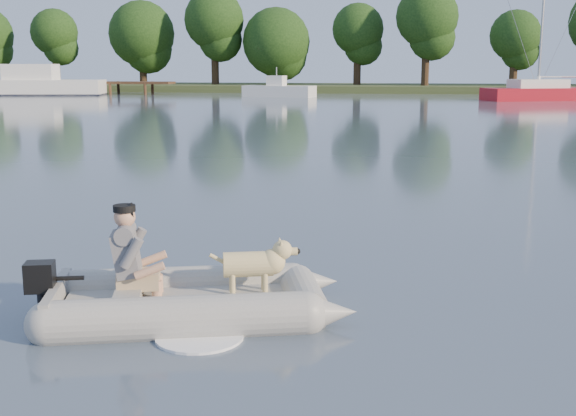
% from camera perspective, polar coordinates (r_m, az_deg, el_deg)
% --- Properties ---
extents(water, '(160.00, 160.00, 0.00)m').
position_cam_1_polar(water, '(6.59, -6.25, -10.31)').
color(water, slate).
rests_on(water, ground).
extents(shore_bank, '(160.00, 12.00, 0.70)m').
position_cam_1_polar(shore_bank, '(67.96, 7.53, 9.34)').
color(shore_bank, '#47512D').
rests_on(shore_bank, water).
extents(dock, '(18.00, 2.00, 1.04)m').
position_cam_1_polar(dock, '(64.19, -16.91, 9.09)').
color(dock, '#4C331E').
rests_on(dock, water).
extents(treeline, '(71.02, 7.35, 9.27)m').
position_cam_1_polar(treeline, '(67.30, 4.37, 13.84)').
color(treeline, '#332316').
rests_on(treeline, shore_bank).
extents(dinghy, '(4.90, 4.19, 1.20)m').
position_cam_1_polar(dinghy, '(7.06, -7.65, -4.57)').
color(dinghy, gray).
rests_on(dinghy, water).
extents(man, '(0.74, 0.68, 0.92)m').
position_cam_1_polar(man, '(7.10, -12.52, -3.28)').
color(man, slate).
rests_on(man, dinghy).
extents(dog, '(0.85, 0.49, 0.53)m').
position_cam_1_polar(dog, '(7.13, -3.16, -4.80)').
color(dog, '#D1B979').
rests_on(dog, dinghy).
extents(outboard_motor, '(0.41, 0.34, 0.67)m').
position_cam_1_polar(outboard_motor, '(7.29, -18.93, -6.50)').
color(outboard_motor, black).
rests_on(outboard_motor, dinghy).
extents(cabin_cruiser, '(9.88, 5.01, 2.92)m').
position_cam_1_polar(cabin_cruiser, '(61.50, -18.61, 9.58)').
color(cabin_cruiser, white).
rests_on(cabin_cruiser, water).
extents(motorboat, '(5.87, 3.20, 2.35)m').
position_cam_1_polar(motorboat, '(55.52, -0.70, 9.87)').
color(motorboat, white).
rests_on(motorboat, water).
extents(sailboat, '(8.85, 5.49, 11.69)m').
position_cam_1_polar(sailboat, '(53.30, 19.52, 8.58)').
color(sailboat, '#A4121F').
rests_on(sailboat, water).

